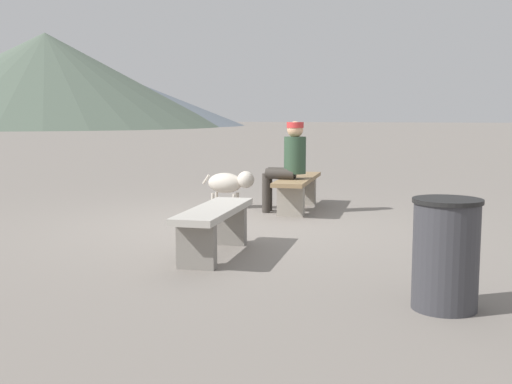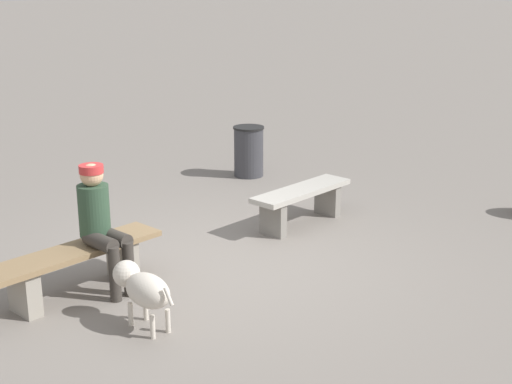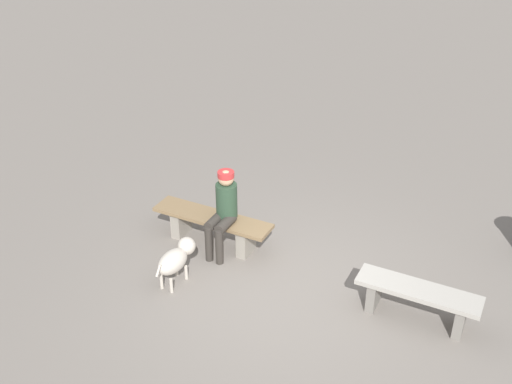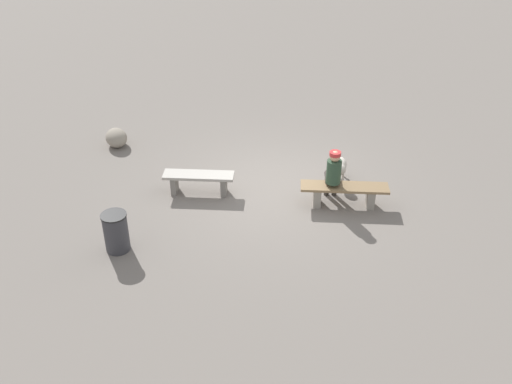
# 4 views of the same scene
# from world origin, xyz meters

# --- Properties ---
(ground) EXTENTS (210.00, 210.00, 0.06)m
(ground) POSITION_xyz_m (0.00, 0.00, -0.03)
(ground) COLOR gray
(bench_left) EXTENTS (1.53, 0.49, 0.47)m
(bench_left) POSITION_xyz_m (-1.58, -0.39, 0.33)
(bench_left) COLOR gray
(bench_left) RESTS_ON ground
(bench_right) EXTENTS (1.83, 0.53, 0.47)m
(bench_right) POSITION_xyz_m (1.51, -0.49, 0.32)
(bench_right) COLOR gray
(bench_right) RESTS_ON ground
(seated_person) EXTENTS (0.34, 0.60, 1.26)m
(seated_person) POSITION_xyz_m (1.26, -0.41, 0.74)
(seated_person) COLOR #2D4733
(seated_person) RESTS_ON ground
(dog) EXTENTS (0.30, 0.80, 0.55)m
(dog) POSITION_xyz_m (1.42, 0.50, 0.37)
(dog) COLOR beige
(dog) RESTS_ON ground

